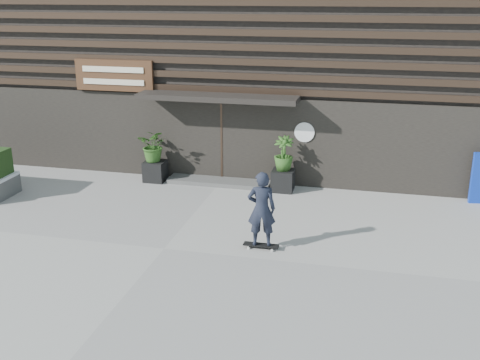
# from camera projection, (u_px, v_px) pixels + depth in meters

# --- Properties ---
(ground) EXTENTS (80.00, 80.00, 0.00)m
(ground) POSITION_uv_depth(u_px,v_px,m) (164.00, 249.00, 12.64)
(ground) COLOR #9F9D97
(ground) RESTS_ON ground
(entrance_step) EXTENTS (3.00, 0.80, 0.12)m
(entrance_step) POSITION_uv_depth(u_px,v_px,m) (219.00, 181.00, 16.87)
(entrance_step) COLOR #4A4A48
(entrance_step) RESTS_ON ground
(planter_pot_left) EXTENTS (0.60, 0.60, 0.60)m
(planter_pot_left) POSITION_uv_depth(u_px,v_px,m) (155.00, 171.00, 17.03)
(planter_pot_left) COLOR black
(planter_pot_left) RESTS_ON ground
(bamboo_left) EXTENTS (0.86, 0.75, 0.96)m
(bamboo_left) POSITION_uv_depth(u_px,v_px,m) (154.00, 145.00, 16.78)
(bamboo_left) COLOR #2D591E
(bamboo_left) RESTS_ON planter_pot_left
(planter_pot_right) EXTENTS (0.60, 0.60, 0.60)m
(planter_pot_right) POSITION_uv_depth(u_px,v_px,m) (283.00, 180.00, 16.19)
(planter_pot_right) COLOR black
(planter_pot_right) RESTS_ON ground
(bamboo_right) EXTENTS (0.54, 0.54, 0.96)m
(bamboo_right) POSITION_uv_depth(u_px,v_px,m) (284.00, 153.00, 15.95)
(bamboo_right) COLOR #2D591E
(bamboo_right) RESTS_ON planter_pot_right
(building) EXTENTS (18.00, 11.00, 8.00)m
(building) POSITION_uv_depth(u_px,v_px,m) (258.00, 30.00, 20.59)
(building) COLOR black
(building) RESTS_ON ground
(skateboarder) EXTENTS (0.78, 0.50, 1.76)m
(skateboarder) POSITION_uv_depth(u_px,v_px,m) (261.00, 209.00, 12.36)
(skateboarder) COLOR black
(skateboarder) RESTS_ON ground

